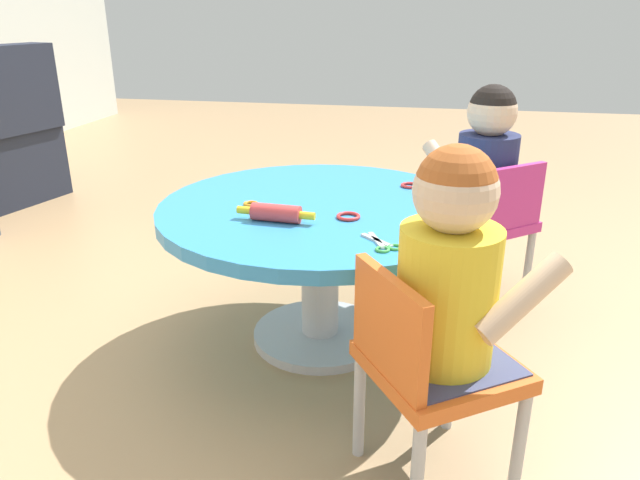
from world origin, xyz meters
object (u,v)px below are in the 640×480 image
object	(u,v)px
seated_child_left	(451,268)
craft_scissors	(383,245)
seated_child_right	(486,159)
rolling_pin	(276,213)
craft_table	(320,234)
child_chair_right	(488,222)
child_chair_left	(427,366)

from	to	relation	value
seated_child_left	craft_scissors	distance (m)	0.30
seated_child_right	craft_scissors	world-z (taller)	seated_child_right
seated_child_left	craft_scissors	bearing A→B (deg)	32.99
seated_child_right	rolling_pin	world-z (taller)	seated_child_right
craft_table	craft_scissors	size ratio (longest dim) A/B	7.13
craft_table	child_chair_right	world-z (taller)	child_chair_right
child_chair_right	craft_scissors	world-z (taller)	child_chair_right
child_chair_right	seated_child_right	bearing A→B (deg)	40.23
seated_child_right	child_chair_left	bearing A→B (deg)	171.14
rolling_pin	seated_child_left	bearing A→B (deg)	-128.29
child_chair_left	seated_child_right	size ratio (longest dim) A/B	1.05
child_chair_right	rolling_pin	size ratio (longest dim) A/B	2.32
child_chair_left	seated_child_right	xyz separation A→B (m)	(1.01, -0.16, 0.23)
child_chair_left	child_chair_right	size ratio (longest dim) A/B	1.00
seated_child_left	craft_scissors	world-z (taller)	seated_child_left
rolling_pin	craft_scissors	distance (m)	0.34
seated_child_left	craft_scissors	xyz separation A→B (m)	(0.25, 0.16, -0.06)
craft_scissors	craft_table	bearing A→B (deg)	36.46
seated_child_left	rolling_pin	world-z (taller)	seated_child_left
child_chair_right	rolling_pin	bearing A→B (deg)	133.05
seated_child_left	seated_child_right	world-z (taller)	same
craft_table	seated_child_right	size ratio (longest dim) A/B	1.94
seated_child_left	child_chair_left	bearing A→B (deg)	124.49
craft_scissors	child_chair_left	bearing A→B (deg)	-154.61
rolling_pin	child_chair_right	bearing A→B (deg)	-46.95
seated_child_left	craft_scissors	size ratio (longest dim) A/B	3.68
child_chair_right	craft_scissors	bearing A→B (deg)	156.24
child_chair_left	child_chair_right	bearing A→B (deg)	-10.59
child_chair_right	craft_table	bearing A→B (deg)	127.28
child_chair_left	seated_child_left	world-z (taller)	seated_child_left
rolling_pin	craft_scissors	bearing A→B (deg)	-111.86
child_chair_left	rolling_pin	distance (m)	0.63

